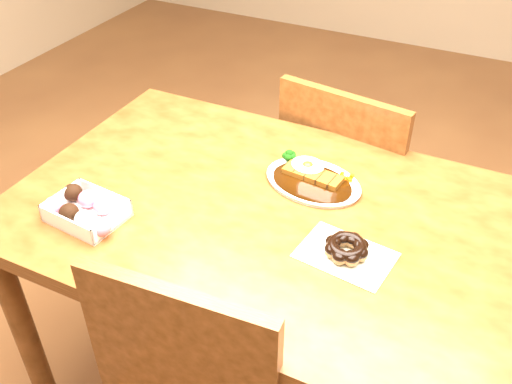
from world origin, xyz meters
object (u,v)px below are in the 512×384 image
at_px(table, 263,239).
at_px(donut_box, 85,210).
at_px(pon_de_ring, 346,249).
at_px(chair_far, 351,187).
at_px(katsu_curry_plate, 312,178).

xyz_separation_m(table, donut_box, (-0.35, -0.21, 0.12)).
xyz_separation_m(donut_box, pon_de_ring, (0.58, 0.14, -0.00)).
bearing_deg(donut_box, chair_far, 60.76).
bearing_deg(donut_box, katsu_curry_plate, 40.69).
height_order(table, katsu_curry_plate, katsu_curry_plate).
xyz_separation_m(table, pon_de_ring, (0.23, -0.07, 0.12)).
distance_m(katsu_curry_plate, donut_box, 0.55).
relative_size(chair_far, pon_de_ring, 4.10).
relative_size(katsu_curry_plate, donut_box, 1.43).
xyz_separation_m(katsu_curry_plate, pon_de_ring, (0.16, -0.22, 0.01)).
height_order(table, chair_far, chair_far).
bearing_deg(chair_far, donut_box, 69.32).
bearing_deg(katsu_curry_plate, table, -113.96).
distance_m(chair_far, pon_de_ring, 0.69).
height_order(katsu_curry_plate, pon_de_ring, katsu_curry_plate).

